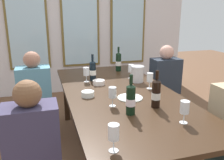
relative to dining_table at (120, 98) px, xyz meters
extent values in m
plane|color=brown|center=(0.00, 0.00, -0.68)|extent=(12.00, 12.00, 0.00)
cube|color=silver|center=(0.00, 2.42, 0.77)|extent=(4.30, 0.06, 2.90)
cube|color=brown|center=(-0.95, 2.37, 0.77)|extent=(0.72, 0.03, 1.88)
cube|color=silver|center=(-0.95, 2.36, 0.77)|extent=(0.64, 0.01, 1.80)
cube|color=brown|center=(0.00, 2.37, 0.77)|extent=(0.72, 0.03, 1.88)
cube|color=silver|center=(0.00, 2.36, 0.77)|extent=(0.64, 0.01, 1.80)
cube|color=brown|center=(0.95, 2.37, 0.77)|extent=(0.72, 0.03, 1.88)
cube|color=silver|center=(0.95, 2.36, 0.77)|extent=(0.64, 0.01, 1.80)
cube|color=#352214|center=(0.00, 0.00, 0.04)|extent=(1.10, 2.37, 0.04)
cube|color=#352214|center=(-0.45, 1.09, -0.33)|extent=(0.07, 0.07, 0.70)
cube|color=#352214|center=(0.45, 1.09, -0.33)|extent=(0.07, 0.07, 0.70)
cylinder|color=white|center=(0.04, -0.19, 0.07)|extent=(0.24, 0.24, 0.01)
cylinder|color=silver|center=(0.31, 0.30, 0.15)|extent=(0.14, 0.14, 0.17)
cylinder|color=silver|center=(0.31, 0.30, 0.24)|extent=(0.16, 0.16, 0.02)
cylinder|color=black|center=(-0.18, 0.51, 0.17)|extent=(0.08, 0.07, 0.22)
cone|color=black|center=(-0.18, 0.51, 0.29)|extent=(0.08, 0.07, 0.02)
cylinder|color=black|center=(-0.18, 0.51, 0.34)|extent=(0.03, 0.03, 0.08)
cylinder|color=white|center=(-0.18, 0.51, 0.16)|extent=(0.08, 0.08, 0.06)
cylinder|color=black|center=(0.27, 0.87, 0.18)|extent=(0.07, 0.07, 0.24)
cone|color=black|center=(0.27, 0.87, 0.31)|extent=(0.07, 0.07, 0.02)
cylinder|color=black|center=(0.27, 0.87, 0.36)|extent=(0.03, 0.03, 0.08)
cylinder|color=silver|center=(0.27, 0.87, 0.17)|extent=(0.08, 0.08, 0.06)
cylinder|color=black|center=(0.17, -0.46, 0.18)|extent=(0.08, 0.07, 0.23)
cone|color=black|center=(0.17, -0.46, 0.30)|extent=(0.08, 0.07, 0.02)
cylinder|color=black|center=(0.17, -0.46, 0.35)|extent=(0.03, 0.03, 0.08)
cylinder|color=silver|center=(0.17, -0.46, 0.17)|extent=(0.08, 0.08, 0.06)
cylinder|color=black|center=(-0.09, -0.53, 0.18)|extent=(0.08, 0.07, 0.23)
cone|color=black|center=(-0.09, -0.53, 0.31)|extent=(0.08, 0.07, 0.02)
cylinder|color=black|center=(-0.09, -0.53, 0.36)|extent=(0.03, 0.03, 0.08)
cylinder|color=white|center=(-0.09, -0.53, 0.17)|extent=(0.08, 0.08, 0.06)
cylinder|color=white|center=(-0.15, 0.32, 0.09)|extent=(0.14, 0.14, 0.05)
cylinder|color=white|center=(-0.34, -0.03, 0.09)|extent=(0.12, 0.12, 0.05)
cylinder|color=white|center=(-0.18, -0.33, 0.07)|extent=(0.06, 0.06, 0.00)
cylinder|color=white|center=(-0.18, -0.33, 0.10)|extent=(0.01, 0.01, 0.07)
cylinder|color=white|center=(-0.18, -0.33, 0.19)|extent=(0.07, 0.07, 0.09)
cylinder|color=white|center=(0.23, -0.80, 0.07)|extent=(0.06, 0.06, 0.00)
cylinder|color=white|center=(0.23, -0.80, 0.10)|extent=(0.01, 0.01, 0.07)
cylinder|color=white|center=(0.23, -0.80, 0.19)|extent=(0.07, 0.07, 0.09)
cylinder|color=#590C19|center=(0.23, -0.80, 0.16)|extent=(0.06, 0.06, 0.03)
cylinder|color=white|center=(-0.26, 0.47, 0.07)|extent=(0.06, 0.06, 0.00)
cylinder|color=white|center=(-0.26, 0.47, 0.10)|extent=(0.01, 0.01, 0.07)
cylinder|color=white|center=(-0.26, 0.47, 0.19)|extent=(0.07, 0.07, 0.09)
cylinder|color=white|center=(0.30, 0.47, 0.07)|extent=(0.06, 0.06, 0.00)
cylinder|color=white|center=(0.30, 0.47, 0.10)|extent=(0.01, 0.01, 0.07)
cylinder|color=white|center=(0.30, 0.47, 0.19)|extent=(0.07, 0.07, 0.09)
cylinder|color=white|center=(0.34, 0.02, 0.07)|extent=(0.06, 0.06, 0.00)
cylinder|color=white|center=(0.34, 0.02, 0.10)|extent=(0.01, 0.01, 0.07)
cylinder|color=white|center=(0.34, 0.02, 0.19)|extent=(0.07, 0.07, 0.09)
cylinder|color=beige|center=(0.34, 0.02, 0.16)|extent=(0.06, 0.06, 0.02)
cylinder|color=white|center=(-0.38, -1.00, 0.07)|extent=(0.06, 0.06, 0.00)
cylinder|color=white|center=(-0.38, -1.00, 0.10)|extent=(0.01, 0.01, 0.07)
cylinder|color=white|center=(-0.38, -1.00, 0.19)|extent=(0.07, 0.07, 0.09)
cylinder|color=maroon|center=(-0.38, -1.00, 0.15)|extent=(0.06, 0.06, 0.02)
cube|color=#332A44|center=(-0.86, 0.60, -0.45)|extent=(0.32, 0.24, 0.45)
cube|color=teal|center=(-0.86, 0.60, 0.01)|extent=(0.38, 0.24, 0.48)
sphere|color=#9E6A53|center=(-0.86, 0.60, 0.34)|extent=(0.19, 0.19, 0.19)
cube|color=#243031|center=(0.86, 0.61, -0.45)|extent=(0.32, 0.24, 0.45)
cube|color=#242C37|center=(0.86, 0.61, 0.01)|extent=(0.38, 0.24, 0.48)
sphere|color=tan|center=(0.86, 0.61, 0.34)|extent=(0.19, 0.19, 0.19)
cube|color=#3C3654|center=(-0.86, -0.60, 0.01)|extent=(0.38, 0.24, 0.48)
sphere|color=brown|center=(-0.86, -0.60, 0.34)|extent=(0.19, 0.19, 0.19)
camera|label=1|loc=(-0.74, -2.20, 0.87)|focal=38.18mm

